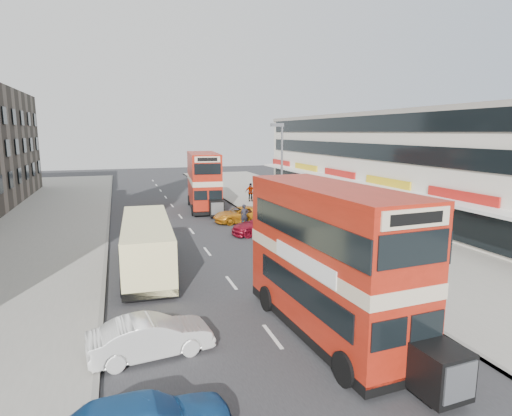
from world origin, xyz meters
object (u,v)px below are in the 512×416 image
object	(u,v)px
coach	(147,243)
pedestrian_far	(250,192)
cyclist	(244,221)
pedestrian_near	(321,227)
bus_main	(330,260)
car_right_b	(241,215)
car_right_a	(264,225)
street_lamp	(281,169)
car_left_front	(151,337)
bus_second	(204,181)

from	to	relation	value
coach	pedestrian_far	distance (m)	23.37
cyclist	pedestrian_near	bearing A→B (deg)	-46.59
bus_main	coach	xyz separation A→B (m)	(-5.95, 9.74, -1.33)
coach	pedestrian_far	bearing A→B (deg)	61.29
bus_main	cyclist	xyz separation A→B (m)	(1.83, 17.32, -2.15)
car_right_b	cyclist	world-z (taller)	cyclist
coach	car_right_a	bearing A→B (deg)	36.47
street_lamp	car_left_front	world-z (taller)	street_lamp
bus_second	street_lamp	bearing A→B (deg)	115.00
bus_second	car_right_b	distance (m)	7.45
bus_main	coach	world-z (taller)	bus_main
car_right_b	cyclist	xyz separation A→B (m)	(-0.56, -3.03, 0.05)
coach	cyclist	xyz separation A→B (m)	(7.78, 7.58, -0.83)
car_right_b	cyclist	size ratio (longest dim) A/B	2.29
car_right_a	bus_main	bearing A→B (deg)	-11.43
bus_main	pedestrian_near	distance (m)	14.30
coach	car_left_front	xyz separation A→B (m)	(-0.52, -9.37, -0.85)
street_lamp	bus_second	world-z (taller)	street_lamp
coach	cyclist	bearing A→B (deg)	46.76
car_right_a	car_right_b	world-z (taller)	car_right_a
car_right_a	car_right_b	distance (m)	4.69
car_right_a	car_left_front	bearing A→B (deg)	-32.43
pedestrian_near	car_left_front	bearing A→B (deg)	44.60
bus_main	car_right_a	bearing A→B (deg)	-104.15
bus_main	car_left_front	size ratio (longest dim) A/B	2.40
bus_main	bus_second	size ratio (longest dim) A/B	1.00
coach	pedestrian_near	world-z (taller)	coach
bus_second	car_right_a	xyz separation A→B (m)	(2.21, -11.57, -2.09)
bus_second	coach	size ratio (longest dim) A/B	1.00
coach	pedestrian_far	xyz separation A→B (m)	(12.11, 19.99, -0.40)
bus_second	car_left_front	distance (m)	27.90
bus_second	cyclist	distance (m)	10.23
car_right_a	cyclist	xyz separation A→B (m)	(-1.05, 1.63, -0.01)
pedestrian_near	pedestrian_far	world-z (taller)	pedestrian_far
bus_second	coach	xyz separation A→B (m)	(-6.61, -17.52, -1.28)
car_left_front	pedestrian_far	xyz separation A→B (m)	(12.64, 29.36, 0.45)
street_lamp	bus_second	xyz separation A→B (m)	(-3.76, 10.89, -1.98)
car_left_front	cyclist	bearing A→B (deg)	-33.23
street_lamp	coach	world-z (taller)	street_lamp
car_left_front	bus_second	bearing A→B (deg)	-21.99
pedestrian_far	cyclist	size ratio (longest dim) A/B	0.96
street_lamp	cyclist	size ratio (longest dim) A/B	3.99
coach	street_lamp	bearing A→B (deg)	35.11
pedestrian_near	street_lamp	bearing A→B (deg)	-65.56
bus_main	coach	distance (m)	11.49
street_lamp	pedestrian_far	world-z (taller)	street_lamp
street_lamp	car_right_a	distance (m)	4.41
street_lamp	car_right_b	size ratio (longest dim) A/B	1.74
bus_second	pedestrian_far	world-z (taller)	bus_second
car_left_front	pedestrian_near	xyz separation A→B (m)	(12.53, 12.43, 0.26)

